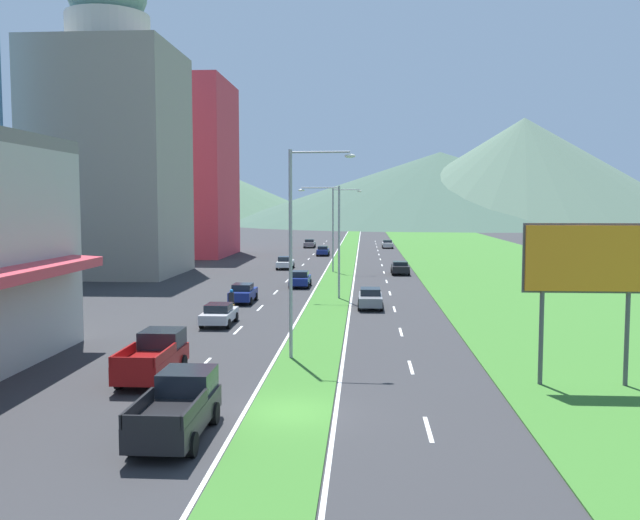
% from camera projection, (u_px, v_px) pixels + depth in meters
% --- Properties ---
extents(ground_plane, '(600.00, 600.00, 0.00)m').
position_uv_depth(ground_plane, '(290.00, 413.00, 26.25)').
color(ground_plane, '#2D2D30').
extents(grass_median, '(3.20, 240.00, 0.06)m').
position_uv_depth(grass_median, '(342.00, 267.00, 85.92)').
color(grass_median, '#387028').
rests_on(grass_median, ground_plane).
extents(grass_verge_right, '(24.00, 240.00, 0.06)m').
position_uv_depth(grass_verge_right, '(509.00, 268.00, 84.60)').
color(grass_verge_right, '#387028').
rests_on(grass_verge_right, ground_plane).
extents(lane_dash_left_2, '(0.16, 2.80, 0.01)m').
position_uv_depth(lane_dash_left_2, '(146.00, 423.00, 25.03)').
color(lane_dash_left_2, silver).
rests_on(lane_dash_left_2, ground_plane).
extents(lane_dash_left_3, '(0.16, 2.80, 0.01)m').
position_uv_depth(lane_dash_left_3, '(204.00, 364.00, 34.21)').
color(lane_dash_left_3, silver).
rests_on(lane_dash_left_3, ground_plane).
extents(lane_dash_left_4, '(0.16, 2.80, 0.01)m').
position_uv_depth(lane_dash_left_4, '(238.00, 330.00, 43.38)').
color(lane_dash_left_4, silver).
rests_on(lane_dash_left_4, ground_plane).
extents(lane_dash_left_5, '(0.16, 2.80, 0.01)m').
position_uv_depth(lane_dash_left_5, '(260.00, 308.00, 52.56)').
color(lane_dash_left_5, silver).
rests_on(lane_dash_left_5, ground_plane).
extents(lane_dash_left_6, '(0.16, 2.80, 0.01)m').
position_uv_depth(lane_dash_left_6, '(276.00, 292.00, 61.73)').
color(lane_dash_left_6, silver).
rests_on(lane_dash_left_6, ground_plane).
extents(lane_dash_left_7, '(0.16, 2.80, 0.01)m').
position_uv_depth(lane_dash_left_7, '(287.00, 281.00, 70.91)').
color(lane_dash_left_7, silver).
rests_on(lane_dash_left_7, ground_plane).
extents(lane_dash_left_8, '(0.16, 2.80, 0.01)m').
position_uv_depth(lane_dash_left_8, '(296.00, 272.00, 80.08)').
color(lane_dash_left_8, silver).
rests_on(lane_dash_left_8, ground_plane).
extents(lane_dash_left_9, '(0.16, 2.80, 0.01)m').
position_uv_depth(lane_dash_left_9, '(303.00, 265.00, 89.26)').
color(lane_dash_left_9, silver).
rests_on(lane_dash_left_9, ground_plane).
extents(lane_dash_left_10, '(0.16, 2.80, 0.01)m').
position_uv_depth(lane_dash_left_10, '(309.00, 259.00, 98.43)').
color(lane_dash_left_10, silver).
rests_on(lane_dash_left_10, ground_plane).
extents(lane_dash_left_11, '(0.16, 2.80, 0.01)m').
position_uv_depth(lane_dash_left_11, '(313.00, 254.00, 107.61)').
color(lane_dash_left_11, silver).
rests_on(lane_dash_left_11, ground_plane).
extents(lane_dash_left_12, '(0.16, 2.80, 0.01)m').
position_uv_depth(lane_dash_left_12, '(317.00, 250.00, 116.78)').
color(lane_dash_left_12, silver).
rests_on(lane_dash_left_12, ground_plane).
extents(lane_dash_left_13, '(0.16, 2.80, 0.01)m').
position_uv_depth(lane_dash_left_13, '(321.00, 247.00, 125.96)').
color(lane_dash_left_13, silver).
rests_on(lane_dash_left_13, ground_plane).
extents(lane_dash_left_14, '(0.16, 2.80, 0.01)m').
position_uv_depth(lane_dash_left_14, '(324.00, 244.00, 135.13)').
color(lane_dash_left_14, silver).
rests_on(lane_dash_left_14, ground_plane).
extents(lane_dash_left_15, '(0.16, 2.80, 0.01)m').
position_uv_depth(lane_dash_left_15, '(326.00, 241.00, 144.31)').
color(lane_dash_left_15, silver).
rests_on(lane_dash_left_15, ground_plane).
extents(lane_dash_right_2, '(0.16, 2.80, 0.01)m').
position_uv_depth(lane_dash_right_2, '(428.00, 429.00, 24.38)').
color(lane_dash_right_2, silver).
rests_on(lane_dash_right_2, ground_plane).
extents(lane_dash_right_3, '(0.16, 2.80, 0.01)m').
position_uv_depth(lane_dash_right_3, '(411.00, 367.00, 33.56)').
color(lane_dash_right_3, silver).
rests_on(lane_dash_right_3, ground_plane).
extents(lane_dash_right_4, '(0.16, 2.80, 0.01)m').
position_uv_depth(lane_dash_right_4, '(401.00, 332.00, 42.73)').
color(lane_dash_right_4, silver).
rests_on(lane_dash_right_4, ground_plane).
extents(lane_dash_right_5, '(0.16, 2.80, 0.01)m').
position_uv_depth(lane_dash_right_5, '(394.00, 309.00, 51.91)').
color(lane_dash_right_5, silver).
rests_on(lane_dash_right_5, ground_plane).
extents(lane_dash_right_6, '(0.16, 2.80, 0.01)m').
position_uv_depth(lane_dash_right_6, '(390.00, 293.00, 61.08)').
color(lane_dash_right_6, silver).
rests_on(lane_dash_right_6, ground_plane).
extents(lane_dash_right_7, '(0.16, 2.80, 0.01)m').
position_uv_depth(lane_dash_right_7, '(387.00, 281.00, 70.26)').
color(lane_dash_right_7, silver).
rests_on(lane_dash_right_7, ground_plane).
extents(lane_dash_right_8, '(0.16, 2.80, 0.01)m').
position_uv_depth(lane_dash_right_8, '(384.00, 272.00, 79.43)').
color(lane_dash_right_8, silver).
rests_on(lane_dash_right_8, ground_plane).
extents(lane_dash_right_9, '(0.16, 2.80, 0.01)m').
position_uv_depth(lane_dash_right_9, '(382.00, 265.00, 88.61)').
color(lane_dash_right_9, silver).
rests_on(lane_dash_right_9, ground_plane).
extents(lane_dash_right_10, '(0.16, 2.80, 0.01)m').
position_uv_depth(lane_dash_right_10, '(380.00, 259.00, 97.78)').
color(lane_dash_right_10, silver).
rests_on(lane_dash_right_10, ground_plane).
extents(lane_dash_right_11, '(0.16, 2.80, 0.01)m').
position_uv_depth(lane_dash_right_11, '(379.00, 254.00, 106.96)').
color(lane_dash_right_11, silver).
rests_on(lane_dash_right_11, ground_plane).
extents(lane_dash_right_12, '(0.16, 2.80, 0.01)m').
position_uv_depth(lane_dash_right_12, '(378.00, 250.00, 116.13)').
color(lane_dash_right_12, silver).
rests_on(lane_dash_right_12, ground_plane).
extents(lane_dash_right_13, '(0.16, 2.80, 0.01)m').
position_uv_depth(lane_dash_right_13, '(377.00, 247.00, 125.31)').
color(lane_dash_right_13, silver).
rests_on(lane_dash_right_13, ground_plane).
extents(lane_dash_right_14, '(0.16, 2.80, 0.01)m').
position_uv_depth(lane_dash_right_14, '(376.00, 244.00, 134.48)').
color(lane_dash_right_14, silver).
rests_on(lane_dash_right_14, ground_plane).
extents(lane_dash_right_15, '(0.16, 2.80, 0.01)m').
position_uv_depth(lane_dash_right_15, '(375.00, 241.00, 143.66)').
color(lane_dash_right_15, silver).
rests_on(lane_dash_right_15, ground_plane).
extents(edge_line_median_left, '(0.16, 240.00, 0.01)m').
position_uv_depth(edge_line_median_left, '(328.00, 267.00, 86.03)').
color(edge_line_median_left, silver).
rests_on(edge_line_median_left, ground_plane).
extents(edge_line_median_right, '(0.16, 240.00, 0.01)m').
position_uv_depth(edge_line_median_right, '(356.00, 267.00, 85.81)').
color(edge_line_median_right, silver).
rests_on(edge_line_median_right, ground_plane).
extents(domed_building, '(14.71, 14.71, 35.25)m').
position_uv_depth(domed_building, '(111.00, 140.00, 76.09)').
color(domed_building, '#9E9384').
rests_on(domed_building, ground_plane).
extents(midrise_colored, '(17.09, 17.09, 26.18)m').
position_uv_depth(midrise_colored, '(173.00, 169.00, 104.42)').
color(midrise_colored, '#D83847').
rests_on(midrise_colored, ground_plane).
extents(hill_far_left, '(145.73, 145.73, 30.81)m').
position_uv_depth(hill_far_left, '(170.00, 186.00, 300.25)').
color(hill_far_left, '#47664C').
rests_on(hill_far_left, ground_plane).
extents(hill_far_center, '(170.72, 170.72, 27.68)m').
position_uv_depth(hill_far_center, '(440.00, 188.00, 268.17)').
color(hill_far_center, '#3D5647').
rests_on(hill_far_center, ground_plane).
extents(hill_far_right, '(126.13, 126.13, 38.53)m').
position_uv_depth(hill_far_right, '(523.00, 172.00, 249.08)').
color(hill_far_right, '#516B56').
rests_on(hill_far_right, ground_plane).
extents(street_lamp_near, '(3.38, 0.38, 10.68)m').
position_uv_depth(street_lamp_near, '(297.00, 240.00, 34.93)').
color(street_lamp_near, '#99999E').
rests_on(street_lamp_near, ground_plane).
extents(street_lamp_mid, '(3.51, 0.36, 9.40)m').
position_uv_depth(street_lamp_mid, '(334.00, 234.00, 57.14)').
color(street_lamp_mid, '#99999E').
rests_on(street_lamp_mid, ground_plane).
extents(street_lamp_far, '(3.42, 0.29, 9.66)m').
position_uv_depth(street_lamp_far, '(336.00, 224.00, 79.33)').
color(street_lamp_far, '#99999E').
rests_on(street_lamp_far, ground_plane).
extents(billboard_roadside, '(5.41, 0.28, 7.13)m').
position_uv_depth(billboard_roadside, '(586.00, 265.00, 29.66)').
color(billboard_roadside, '#4C4C51').
rests_on(billboard_roadside, ground_plane).
extents(car_0, '(1.86, 4.33, 1.55)m').
position_uv_depth(car_0, '(243.00, 293.00, 55.28)').
color(car_0, navy).
rests_on(car_0, ground_plane).
extents(car_1, '(1.92, 4.15, 1.54)m').
position_uv_depth(car_1, '(300.00, 279.00, 65.51)').
color(car_1, navy).
rests_on(car_1, ground_plane).
extents(car_2, '(1.97, 4.54, 1.52)m').
position_uv_depth(car_2, '(310.00, 243.00, 123.46)').
color(car_2, slate).
rests_on(car_2, ground_plane).
extents(car_3, '(1.96, 4.25, 1.43)m').
position_uv_depth(car_3, '(219.00, 314.00, 45.15)').
color(car_3, '#B2B2B7').
rests_on(car_3, ground_plane).
extents(car_4, '(1.89, 4.53, 1.51)m').
position_uv_depth(car_4, '(370.00, 298.00, 52.47)').
color(car_4, slate).
rests_on(car_4, ground_plane).
extents(car_5, '(1.92, 4.56, 1.51)m').
position_uv_depth(car_5, '(285.00, 263.00, 83.76)').
color(car_5, silver).
rests_on(car_5, ground_plane).
extents(car_7, '(1.88, 4.37, 1.47)m').
position_uv_depth(car_7, '(323.00, 251.00, 104.71)').
color(car_7, navy).
rests_on(car_7, ground_plane).
extents(car_8, '(2.02, 4.43, 1.43)m').
position_uv_depth(car_8, '(400.00, 268.00, 77.37)').
color(car_8, black).
rests_on(car_8, ground_plane).
extents(car_9, '(1.93, 4.24, 1.44)m').
position_uv_depth(car_9, '(387.00, 244.00, 122.01)').
color(car_9, '#B2B2B7').
rests_on(car_9, ground_plane).
extents(pickup_truck_0, '(2.18, 5.40, 2.00)m').
position_uv_depth(pickup_truck_0, '(178.00, 408.00, 23.66)').
color(pickup_truck_0, black).
rests_on(pickup_truck_0, ground_plane).
extents(pickup_truck_1, '(2.18, 5.40, 2.00)m').
position_uv_depth(pickup_truck_1, '(154.00, 357.00, 31.43)').
color(pickup_truck_1, maroon).
rests_on(pickup_truck_1, ground_plane).
extents(motorcycle_rider, '(0.36, 2.00, 1.80)m').
position_uv_depth(motorcycle_rider, '(232.00, 304.00, 49.76)').
color(motorcycle_rider, black).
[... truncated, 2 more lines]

